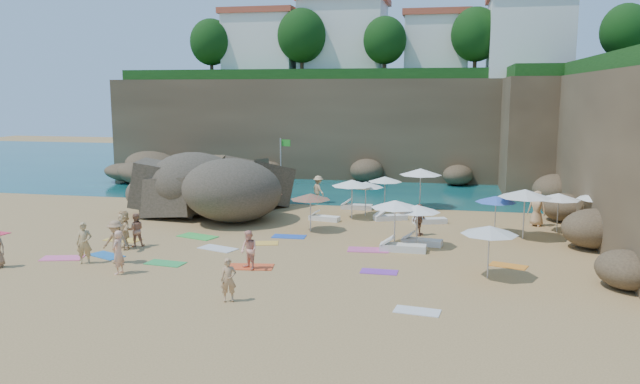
% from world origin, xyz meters
% --- Properties ---
extents(ground, '(120.00, 120.00, 0.00)m').
position_xyz_m(ground, '(0.00, 0.00, 0.00)').
color(ground, tan).
rests_on(ground, ground).
extents(seawater, '(120.00, 120.00, 0.00)m').
position_xyz_m(seawater, '(0.00, 30.00, 0.00)').
color(seawater, '#0C4751').
rests_on(seawater, ground).
extents(cliff_back, '(44.00, 8.00, 8.00)m').
position_xyz_m(cliff_back, '(2.00, 25.00, 4.00)').
color(cliff_back, brown).
rests_on(cliff_back, ground).
extents(cliff_corner, '(10.00, 12.00, 8.00)m').
position_xyz_m(cliff_corner, '(17.00, 20.00, 4.00)').
color(cliff_corner, brown).
rests_on(cliff_corner, ground).
extents(rock_promontory, '(12.00, 7.00, 2.00)m').
position_xyz_m(rock_promontory, '(-11.00, 16.00, 0.00)').
color(rock_promontory, brown).
rests_on(rock_promontory, ground).
extents(clifftop_buildings, '(28.48, 9.48, 7.00)m').
position_xyz_m(clifftop_buildings, '(2.96, 25.79, 11.24)').
color(clifftop_buildings, white).
rests_on(clifftop_buildings, cliff_back).
extents(clifftop_trees, '(35.60, 23.82, 4.40)m').
position_xyz_m(clifftop_trees, '(4.78, 19.52, 11.26)').
color(clifftop_trees, '#11380F').
rests_on(clifftop_trees, ground).
extents(marina_masts, '(3.10, 0.10, 6.00)m').
position_xyz_m(marina_masts, '(-16.50, 30.00, 3.00)').
color(marina_masts, white).
rests_on(marina_masts, ground).
extents(rock_outcrop, '(10.46, 9.11, 3.51)m').
position_xyz_m(rock_outcrop, '(-4.49, 7.09, 0.00)').
color(rock_outcrop, brown).
rests_on(rock_outcrop, ground).
extents(flag_pole, '(0.75, 0.28, 3.93)m').
position_xyz_m(flag_pole, '(-2.73, 13.02, 2.51)').
color(flag_pole, silver).
rests_on(flag_pole, ground).
extents(parasol_0, '(2.55, 2.55, 2.42)m').
position_xyz_m(parasol_0, '(6.67, 10.47, 2.22)').
color(parasol_0, silver).
rests_on(parasol_0, ground).
extents(parasol_1, '(2.07, 2.07, 1.96)m').
position_xyz_m(parasol_1, '(3.74, 7.36, 1.80)').
color(parasol_1, silver).
rests_on(parasol_1, ground).
extents(parasol_2, '(2.07, 2.07, 1.96)m').
position_xyz_m(parasol_2, '(4.59, 9.79, 1.80)').
color(parasol_2, silver).
rests_on(parasol_2, ground).
extents(parasol_3, '(2.12, 2.12, 2.00)m').
position_xyz_m(parasol_3, '(13.82, 5.09, 1.84)').
color(parasol_3, silver).
rests_on(parasol_3, ground).
extents(parasol_4, '(2.45, 2.45, 2.31)m').
position_xyz_m(parasol_4, '(15.66, 4.01, 2.12)').
color(parasol_4, silver).
rests_on(parasol_4, ground).
extents(parasol_5, '(2.31, 2.31, 2.18)m').
position_xyz_m(parasol_5, '(3.10, 6.41, 2.00)').
color(parasol_5, silver).
rests_on(parasol_5, ground).
extents(parasol_6, '(2.06, 2.06, 1.95)m').
position_xyz_m(parasol_6, '(1.55, 2.78, 1.79)').
color(parasol_6, silver).
rests_on(parasol_6, ground).
extents(parasol_7, '(2.55, 2.55, 2.42)m').
position_xyz_m(parasol_7, '(12.00, 3.35, 2.22)').
color(parasol_7, silver).
rests_on(parasol_7, ground).
extents(parasol_8, '(2.08, 2.08, 1.97)m').
position_xyz_m(parasol_8, '(7.05, 0.54, 1.81)').
color(parasol_8, silver).
rests_on(parasol_8, ground).
extents(parasol_9, '(2.26, 2.26, 2.13)m').
position_xyz_m(parasol_9, '(6.03, 0.62, 1.96)').
color(parasol_9, silver).
rests_on(parasol_9, ground).
extents(parasol_10, '(2.04, 2.04, 1.92)m').
position_xyz_m(parasol_10, '(10.72, 4.07, 1.77)').
color(parasol_10, silver).
rests_on(parasol_10, ground).
extents(parasol_11, '(2.16, 2.16, 2.05)m').
position_xyz_m(parasol_11, '(9.99, -3.70, 1.88)').
color(parasol_11, silver).
rests_on(parasol_11, ground).
extents(lounger_0, '(1.87, 0.63, 0.29)m').
position_xyz_m(lounger_0, '(2.97, 9.14, 0.15)').
color(lounger_0, silver).
rests_on(lounger_0, ground).
extents(lounger_1, '(1.91, 1.18, 0.28)m').
position_xyz_m(lounger_1, '(7.45, 5.91, 0.14)').
color(lounger_1, silver).
rests_on(lounger_1, ground).
extents(lounger_2, '(1.91, 1.33, 0.28)m').
position_xyz_m(lounger_2, '(5.27, 6.35, 0.14)').
color(lounger_2, white).
rests_on(lounger_2, ground).
extents(lounger_3, '(1.77, 0.88, 0.26)m').
position_xyz_m(lounger_3, '(1.73, 5.45, 0.13)').
color(lounger_3, white).
rests_on(lounger_3, ground).
extents(lounger_4, '(1.93, 0.89, 0.29)m').
position_xyz_m(lounger_4, '(7.27, 0.97, 0.14)').
color(lounger_4, silver).
rests_on(lounger_4, ground).
extents(lounger_5, '(2.06, 0.73, 0.32)m').
position_xyz_m(lounger_5, '(6.50, -0.35, 0.16)').
color(lounger_5, silver).
rests_on(lounger_5, ground).
extents(towel_0, '(1.83, 1.41, 0.03)m').
position_xyz_m(towel_0, '(-6.04, -3.80, 0.01)').
color(towel_0, '#226BB5').
rests_on(towel_0, ground).
extents(towel_1, '(1.87, 1.27, 0.03)m').
position_xyz_m(towel_1, '(-7.67, -4.58, 0.02)').
color(towel_1, pink).
rests_on(towel_1, ground).
extents(towel_2, '(1.97, 1.19, 0.03)m').
position_xyz_m(towel_2, '(0.63, -4.20, 0.02)').
color(towel_2, '#F25226').
rests_on(towel_2, ground).
extents(towel_3, '(1.70, 0.99, 0.03)m').
position_xyz_m(towel_3, '(-2.99, -4.41, 0.01)').
color(towel_3, green).
rests_on(towel_3, ground).
extents(towel_4, '(1.79, 1.03, 0.03)m').
position_xyz_m(towel_4, '(-6.84, -1.00, 0.02)').
color(towel_4, yellow).
rests_on(towel_4, ground).
extents(towel_5, '(1.94, 1.40, 0.03)m').
position_xyz_m(towel_5, '(-1.75, -1.65, 0.02)').
color(towel_5, silver).
rests_on(towel_5, ground).
extents(towel_6, '(1.47, 0.74, 0.03)m').
position_xyz_m(towel_6, '(5.83, -3.78, 0.01)').
color(towel_6, purple).
rests_on(towel_6, ground).
extents(towel_8, '(1.66, 0.88, 0.03)m').
position_xyz_m(towel_8, '(0.80, 1.30, 0.01)').
color(towel_8, blue).
rests_on(towel_8, ground).
extents(towel_9, '(1.90, 1.05, 0.03)m').
position_xyz_m(towel_9, '(4.96, -0.48, 0.02)').
color(towel_9, '#D65396').
rests_on(towel_9, ground).
extents(towel_10, '(1.62, 1.16, 0.03)m').
position_xyz_m(towel_10, '(10.91, -1.82, 0.01)').
color(towel_10, orange).
rests_on(towel_10, ground).
extents(towel_11, '(2.13, 1.51, 0.03)m').
position_xyz_m(towel_11, '(-3.60, 0.37, 0.02)').
color(towel_11, green).
rests_on(towel_11, ground).
extents(towel_12, '(1.76, 1.18, 0.03)m').
position_xyz_m(towel_12, '(-0.14, -0.28, 0.01)').
color(towel_12, yellow).
rests_on(towel_12, ground).
extents(towel_13, '(1.56, 0.92, 0.03)m').
position_xyz_m(towel_13, '(7.56, -7.98, 0.01)').
color(towel_13, silver).
rests_on(towel_13, ground).
extents(person_stand_0, '(0.74, 0.62, 1.74)m').
position_xyz_m(person_stand_0, '(-6.24, -5.09, 0.87)').
color(person_stand_0, tan).
rests_on(person_stand_0, ground).
extents(person_stand_1, '(0.94, 0.87, 1.56)m').
position_xyz_m(person_stand_1, '(-5.59, -2.00, 0.78)').
color(person_stand_1, tan).
rests_on(person_stand_1, ground).
extents(person_stand_2, '(1.10, 1.17, 1.76)m').
position_xyz_m(person_stand_2, '(0.26, 10.70, 0.88)').
color(person_stand_2, tan).
rests_on(person_stand_2, ground).
extents(person_stand_3, '(0.83, 1.00, 1.59)m').
position_xyz_m(person_stand_3, '(7.01, 2.94, 0.80)').
color(person_stand_3, '#906248').
rests_on(person_stand_3, ground).
extents(person_stand_4, '(1.04, 0.81, 1.89)m').
position_xyz_m(person_stand_4, '(12.99, 6.46, 0.95)').
color(person_stand_4, tan).
rests_on(person_stand_4, ground).
extents(person_stand_5, '(1.72, 0.70, 1.80)m').
position_xyz_m(person_stand_5, '(-2.17, 7.86, 0.90)').
color(person_stand_5, '#AF6B57').
rests_on(person_stand_5, ground).
extents(person_stand_6, '(0.42, 0.64, 1.73)m').
position_xyz_m(person_stand_6, '(-4.12, -6.13, 0.86)').
color(person_stand_6, '#EEAB87').
rests_on(person_stand_6, ground).
extents(person_lie_0, '(1.28, 1.86, 0.48)m').
position_xyz_m(person_lie_0, '(-4.96, -4.82, 0.24)').
color(person_lie_0, '#A37A51').
rests_on(person_lie_0, ground).
extents(person_lie_3, '(2.37, 2.37, 0.46)m').
position_xyz_m(person_lie_3, '(-5.88, -2.53, 0.23)').
color(person_lie_3, '#E2B576').
rests_on(person_lie_3, ground).
extents(person_lie_4, '(1.00, 1.57, 0.35)m').
position_xyz_m(person_lie_4, '(1.24, -8.34, 0.18)').
color(person_lie_4, tan).
rests_on(person_lie_4, ground).
extents(person_lie_5, '(1.54, 1.71, 0.59)m').
position_xyz_m(person_lie_5, '(0.71, -4.58, 0.30)').
color(person_lie_5, '#F6A68C').
rests_on(person_lie_5, ground).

